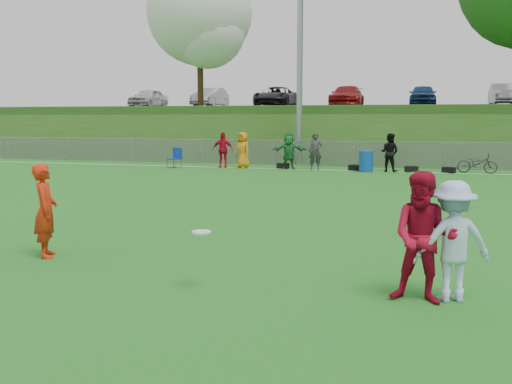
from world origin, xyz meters
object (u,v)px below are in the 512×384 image
(player_red_center, at_px, (424,238))
(bicycle, at_px, (477,163))
(player_blue, at_px, (452,241))
(recycling_bin, at_px, (366,161))
(frisbee, at_px, (201,232))
(player_red_left, at_px, (45,211))

(player_red_center, bearing_deg, bicycle, 89.51)
(bicycle, bearing_deg, player_blue, -174.56)
(recycling_bin, distance_m, bicycle, 4.70)
(recycling_bin, height_order, bicycle, recycling_bin)
(player_blue, xyz_separation_m, frisbee, (-3.31, -0.49, 0.03))
(player_red_center, distance_m, recycling_bin, 18.11)
(frisbee, relative_size, bicycle, 0.17)
(player_red_left, bearing_deg, frisbee, -138.20)
(player_red_center, height_order, player_blue, player_red_center)
(player_red_center, relative_size, bicycle, 1.05)
(player_red_left, height_order, frisbee, player_red_left)
(player_red_left, xyz_separation_m, player_blue, (6.60, -0.57, -0.01))
(frisbee, bearing_deg, recycling_bin, 88.10)
(player_red_left, relative_size, frisbee, 5.97)
(player_red_center, relative_size, recycling_bin, 1.86)
(player_red_left, xyz_separation_m, player_red_center, (6.24, -0.78, 0.05))
(player_red_center, height_order, frisbee, player_red_center)
(player_red_center, xyz_separation_m, frisbee, (-2.95, -0.29, -0.03))
(player_red_left, relative_size, bicycle, 0.99)
(frisbee, distance_m, bicycle, 19.58)
(player_blue, distance_m, recycling_bin, 17.96)
(frisbee, distance_m, recycling_bin, 18.26)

